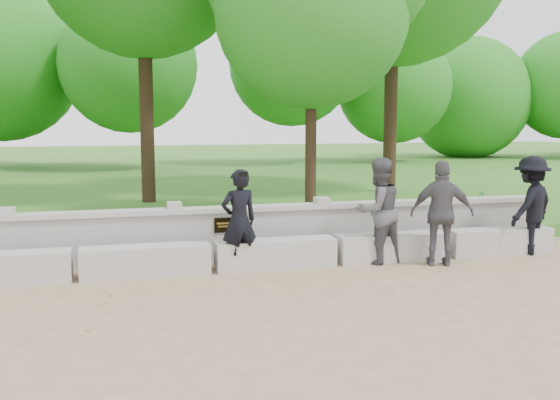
# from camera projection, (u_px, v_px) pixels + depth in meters

# --- Properties ---
(ground) EXTENTS (80.00, 80.00, 0.00)m
(ground) POSITION_uv_depth(u_px,v_px,m) (236.00, 307.00, 7.76)
(ground) COLOR tan
(ground) RESTS_ON ground
(lawn) EXTENTS (40.00, 22.00, 0.25)m
(lawn) POSITION_uv_depth(u_px,v_px,m) (159.00, 185.00, 21.17)
(lawn) COLOR #2E5C1E
(lawn) RESTS_ON ground
(concrete_bench) EXTENTS (11.90, 0.45, 0.45)m
(concrete_bench) POSITION_uv_depth(u_px,v_px,m) (212.00, 257.00, 9.55)
(concrete_bench) COLOR #A9A69F
(concrete_bench) RESTS_ON ground
(parapet_wall) EXTENTS (12.50, 0.35, 0.90)m
(parapet_wall) POSITION_uv_depth(u_px,v_px,m) (206.00, 234.00, 10.19)
(parapet_wall) COLOR #9F9C96
(parapet_wall) RESTS_ON ground
(man_main) EXTENTS (0.65, 0.59, 1.58)m
(man_main) POSITION_uv_depth(u_px,v_px,m) (239.00, 221.00, 9.48)
(man_main) COLOR black
(man_main) RESTS_ON ground
(visitor_left) EXTENTS (0.97, 0.84, 1.71)m
(visitor_left) POSITION_uv_depth(u_px,v_px,m) (378.00, 211.00, 10.05)
(visitor_left) COLOR #48494E
(visitor_left) RESTS_ON ground
(visitor_mid) EXTENTS (1.27, 1.07, 1.70)m
(visitor_mid) POSITION_uv_depth(u_px,v_px,m) (531.00, 205.00, 10.75)
(visitor_mid) COLOR black
(visitor_mid) RESTS_ON ground
(visitor_right) EXTENTS (1.07, 0.74, 1.68)m
(visitor_right) POSITION_uv_depth(u_px,v_px,m) (442.00, 213.00, 9.89)
(visitor_right) COLOR #49484E
(visitor_right) RESTS_ON ground
(shrub_b) EXTENTS (0.40, 0.40, 0.57)m
(shrub_b) POSITION_uv_depth(u_px,v_px,m) (308.00, 218.00, 11.35)
(shrub_b) COLOR #2E8936
(shrub_b) RESTS_ON lawn
(shrub_c) EXTENTS (0.72, 0.69, 0.62)m
(shrub_c) POSITION_uv_depth(u_px,v_px,m) (490.00, 208.00, 12.47)
(shrub_c) COLOR #2E8936
(shrub_c) RESTS_ON lawn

